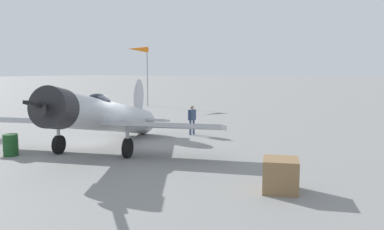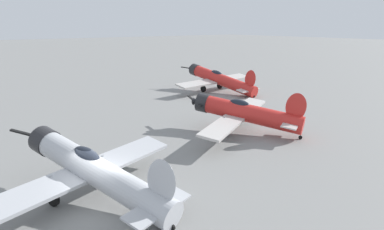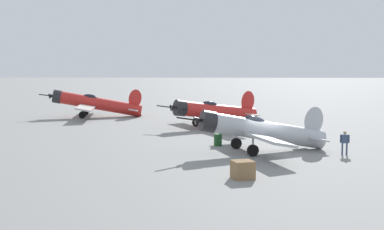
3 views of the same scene
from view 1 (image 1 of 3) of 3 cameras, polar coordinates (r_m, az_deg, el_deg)
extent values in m
plane|color=gray|center=(18.32, -12.00, -4.78)|extent=(400.00, 400.00, 0.00)
cylinder|color=#B7BABF|center=(18.09, -12.12, -0.19)|extent=(4.09, 9.01, 2.95)
cylinder|color=#232326|center=(14.30, -19.59, 0.98)|extent=(1.75, 1.55, 1.61)
cone|color=#232326|center=(13.76, -21.09, 1.22)|extent=(0.78, 0.81, 0.70)
cube|color=black|center=(13.63, -21.44, 1.16)|extent=(2.24, 2.61, 0.66)
ellipsoid|color=black|center=(17.22, -13.46, 1.92)|extent=(1.28, 1.94, 0.98)
cube|color=#ADAFB5|center=(17.16, -13.65, -1.18)|extent=(10.91, 4.92, 0.47)
ellipsoid|color=#B7BABF|center=(21.46, -7.82, 2.54)|extent=(0.69, 1.79, 2.27)
cube|color=#ADAFB5|center=(21.39, -7.97, -0.67)|extent=(3.57, 2.10, 0.30)
cylinder|color=#999BA0|center=(16.06, -9.46, -2.81)|extent=(0.14, 0.14, 1.13)
cylinder|color=black|center=(16.16, -9.43, -4.79)|extent=(0.44, 0.82, 0.80)
cylinder|color=#999BA0|center=(17.53, -19.02, -2.30)|extent=(0.14, 0.14, 1.13)
cylinder|color=black|center=(17.62, -18.95, -4.12)|extent=(0.44, 0.82, 0.80)
cylinder|color=black|center=(22.17, -7.24, -2.35)|extent=(0.18, 0.30, 0.28)
cylinder|color=#384766|center=(21.46, -0.24, -1.87)|extent=(0.12, 0.12, 0.82)
cylinder|color=#384766|center=(21.69, 0.24, -1.78)|extent=(0.12, 0.12, 0.82)
cube|color=#384766|center=(21.48, 0.00, 0.03)|extent=(0.27, 0.47, 0.58)
sphere|color=#93865E|center=(21.44, 0.00, 1.13)|extent=(0.22, 0.22, 0.22)
cylinder|color=#384766|center=(21.27, -0.46, 0.01)|extent=(0.09, 0.09, 0.55)
cylinder|color=#384766|center=(21.69, 0.45, 0.14)|extent=(0.09, 0.09, 0.55)
cube|color=olive|center=(11.87, 12.86, -8.59)|extent=(1.32, 1.36, 0.98)
cylinder|color=#19471E|center=(17.95, -25.08, -4.01)|extent=(0.60, 0.60, 0.91)
torus|color=#19471E|center=(17.92, -25.10, -3.44)|extent=(0.63, 0.63, 0.04)
torus|color=#19471E|center=(17.99, -25.05, -4.58)|extent=(0.63, 0.63, 0.04)
cylinder|color=gray|center=(39.28, -6.57, 5.54)|extent=(0.10, 0.10, 5.76)
cone|color=orange|center=(38.70, -7.98, 9.55)|extent=(1.17, 2.29, 0.56)
camera|label=2|loc=(28.81, 18.41, 15.86)|focal=32.15mm
camera|label=3|loc=(25.71, 100.84, 4.56)|focal=48.36mm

